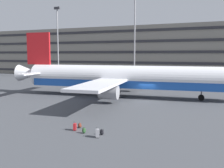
{
  "coord_description": "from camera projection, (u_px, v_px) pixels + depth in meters",
  "views": [
    {
      "loc": [
        10.23,
        -37.19,
        6.98
      ],
      "look_at": [
        -3.14,
        -5.89,
        3.0
      ],
      "focal_mm": 41.06,
      "sensor_mm": 36.0,
      "label": 1
    }
  ],
  "objects": [
    {
      "name": "light_mast_left",
      "position": [
        135.0,
        28.0,
        65.99
      ],
      "size": [
        1.8,
        0.5,
        23.8
      ],
      "color": "gray",
      "rests_on": "ground_plane"
    },
    {
      "name": "backpack_navy",
      "position": [
        102.0,
        132.0,
        22.19
      ],
      "size": [
        0.37,
        0.26,
        0.56
      ],
      "color": "black",
      "rests_on": "ground_plane"
    },
    {
      "name": "ground_plane",
      "position": [
        146.0,
        100.0,
        38.77
      ],
      "size": [
        600.0,
        600.0,
        0.0
      ],
      "primitive_type": "plane",
      "color": "#424449"
    },
    {
      "name": "suitcase_large",
      "position": [
        97.0,
        133.0,
        21.51
      ],
      "size": [
        0.43,
        0.52,
        0.88
      ],
      "color": "gray",
      "rests_on": "ground_plane"
    },
    {
      "name": "light_mast_far_left",
      "position": [
        58.0,
        37.0,
        75.47
      ],
      "size": [
        1.8,
        0.5,
        20.68
      ],
      "color": "gray",
      "rests_on": "ground_plane"
    },
    {
      "name": "terminal_structure",
      "position": [
        186.0,
        52.0,
        78.33
      ],
      "size": [
        135.83,
        22.1,
        15.16
      ],
      "color": "gray",
      "rests_on": "ground_plane"
    },
    {
      "name": "backpack_silver",
      "position": [
        84.0,
        131.0,
        22.63
      ],
      "size": [
        0.42,
        0.4,
        0.57
      ],
      "color": "#264C26",
      "rests_on": "ground_plane"
    },
    {
      "name": "suitcase_scuffed",
      "position": [
        75.0,
        127.0,
        23.5
      ],
      "size": [
        0.37,
        0.47,
        0.85
      ],
      "color": "#B21E23",
      "rests_on": "ground_plane"
    },
    {
      "name": "backpack_red",
      "position": [
        80.0,
        126.0,
        24.31
      ],
      "size": [
        0.32,
        0.4,
        0.53
      ],
      "color": "#592619",
      "rests_on": "ground_plane"
    },
    {
      "name": "airliner",
      "position": [
        120.0,
        78.0,
        41.89
      ],
      "size": [
        38.4,
        31.09,
        10.77
      ],
      "color": "silver",
      "rests_on": "ground_plane"
    }
  ]
}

